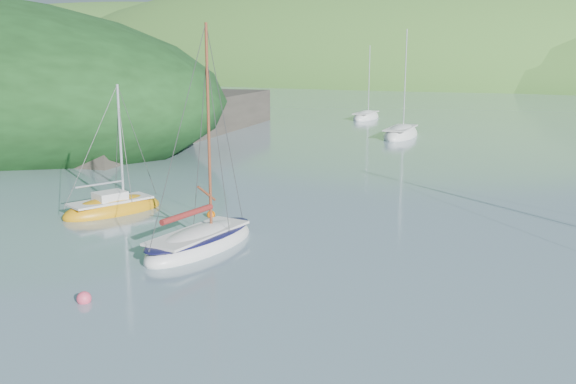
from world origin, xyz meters
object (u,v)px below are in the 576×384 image
at_px(daysailer_white, 200,242).
at_px(distant_sloop_a, 401,135).
at_px(distant_sloop_c, 366,117).
at_px(sailboat_yellow, 113,209).

distance_m(daysailer_white, distant_sloop_a, 37.37).
bearing_deg(distant_sloop_a, distant_sloop_c, 117.80).
distance_m(daysailer_white, distant_sloop_c, 52.64).
height_order(distant_sloop_a, distant_sloop_c, distant_sloop_a).
height_order(sailboat_yellow, distant_sloop_c, distant_sloop_c).
distance_m(sailboat_yellow, distant_sloop_a, 34.62).
height_order(daysailer_white, distant_sloop_a, distant_sloop_a).
bearing_deg(daysailer_white, distant_sloop_c, 106.70).
bearing_deg(sailboat_yellow, distant_sloop_a, 103.40).
xyz_separation_m(sailboat_yellow, distant_sloop_c, (-4.96, 48.40, -0.00)).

